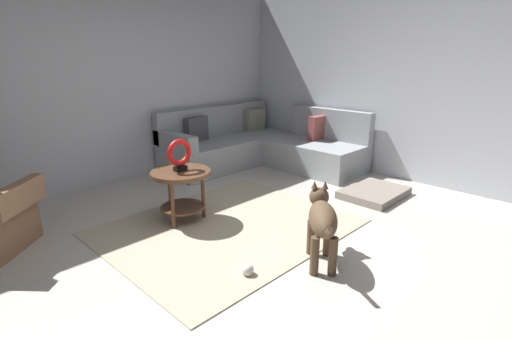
# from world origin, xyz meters

# --- Properties ---
(ground_plane) EXTENTS (6.00, 6.00, 0.10)m
(ground_plane) POSITION_xyz_m (0.00, 0.00, -0.05)
(ground_plane) COLOR beige
(wall_back) EXTENTS (6.00, 0.12, 2.70)m
(wall_back) POSITION_xyz_m (0.00, 2.94, 1.35)
(wall_back) COLOR silver
(wall_back) RESTS_ON ground_plane
(wall_right) EXTENTS (0.12, 6.00, 2.70)m
(wall_right) POSITION_xyz_m (2.94, 0.00, 1.35)
(wall_right) COLOR silver
(wall_right) RESTS_ON ground_plane
(area_rug) EXTENTS (2.30, 1.90, 0.01)m
(area_rug) POSITION_xyz_m (0.15, 0.70, 0.01)
(area_rug) COLOR #BCAD93
(area_rug) RESTS_ON ground_plane
(sectional_couch) EXTENTS (2.20, 2.25, 0.88)m
(sectional_couch) POSITION_xyz_m (1.99, 2.01, 0.29)
(sectional_couch) COLOR #9EA3A8
(sectional_couch) RESTS_ON ground_plane
(side_table) EXTENTS (0.60, 0.60, 0.54)m
(side_table) POSITION_xyz_m (-0.06, 1.16, 0.42)
(side_table) COLOR brown
(side_table) RESTS_ON ground_plane
(torus_sculpture) EXTENTS (0.28, 0.08, 0.33)m
(torus_sculpture) POSITION_xyz_m (-0.06, 1.16, 0.71)
(torus_sculpture) COLOR black
(torus_sculpture) RESTS_ON side_table
(dog_bed_mat) EXTENTS (0.80, 0.60, 0.09)m
(dog_bed_mat) POSITION_xyz_m (1.98, 0.08, 0.04)
(dog_bed_mat) COLOR gray
(dog_bed_mat) RESTS_ON ground_plane
(dog) EXTENTS (0.67, 0.60, 0.63)m
(dog) POSITION_xyz_m (0.25, -0.34, 0.38)
(dog) COLOR brown
(dog) RESTS_ON ground_plane
(dog_toy_ball) EXTENTS (0.10, 0.10, 0.10)m
(dog_toy_ball) POSITION_xyz_m (-0.32, -0.06, 0.05)
(dog_toy_ball) COLOR silver
(dog_toy_ball) RESTS_ON ground_plane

